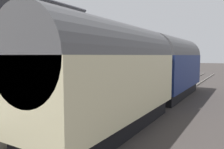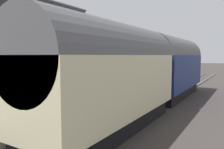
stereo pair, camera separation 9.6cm
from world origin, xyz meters
TOP-DOWN VIEW (x-y plane):
  - ground_plane at (0.00, 0.00)m, footprint 160.00×160.00m
  - platform at (0.00, 3.69)m, footprint 32.00×5.38m
  - platform_edge_coping at (0.00, 1.18)m, footprint 32.00×0.36m
  - rail_near at (0.00, -1.62)m, footprint 52.00×0.08m
  - rail_far at (0.00, -0.18)m, footprint 52.00×0.08m
  - train at (-0.00, -0.90)m, footprint 16.98×2.73m
  - station_building at (-4.59, 4.22)m, footprint 6.20×3.62m
  - bench_by_lamp at (2.12, 2.98)m, footprint 1.41×0.45m
  - bench_mid_platform at (7.85, 3.00)m, footprint 1.41×0.48m
  - bench_platform_end at (11.01, 2.92)m, footprint 1.41×0.47m
  - planter_under_sign at (10.08, 4.37)m, footprint 0.35×0.35m
  - planter_bench_right at (8.95, 2.12)m, footprint 0.55×0.55m
  - planter_by_door at (4.90, 3.13)m, footprint 0.76×0.32m
  - planter_edge_far at (7.50, 1.72)m, footprint 0.61×0.61m
  - lamp_post_platform at (3.91, 1.63)m, footprint 0.32×0.50m
  - station_sign_board at (6.33, 1.92)m, footprint 0.96×0.06m
  - tree_distant at (11.57, 15.43)m, footprint 3.20×3.14m
  - tree_behind_building at (4.42, 13.05)m, footprint 3.55×3.20m

SIDE VIEW (x-z plane):
  - ground_plane at x=0.00m, z-range 0.00..0.00m
  - rail_near at x=0.00m, z-range 0.00..0.14m
  - rail_far at x=0.00m, z-range 0.00..0.14m
  - platform at x=0.00m, z-range 0.00..0.81m
  - platform_edge_coping at x=0.00m, z-range 0.81..0.82m
  - planter_by_door at x=4.90m, z-range 0.79..1.37m
  - planter_under_sign at x=10.08m, z-range 0.81..1.48m
  - planter_bench_right at x=8.95m, z-range 0.81..1.56m
  - bench_by_lamp at x=2.12m, z-range 0.84..1.72m
  - bench_mid_platform at x=7.85m, z-range 0.84..1.72m
  - bench_platform_end at x=11.01m, z-range 0.84..1.72m
  - planter_edge_far at x=7.50m, z-range 0.85..1.83m
  - station_sign_board at x=6.33m, z-range 1.21..2.78m
  - train at x=0.00m, z-range 0.05..4.38m
  - station_building at x=-4.59m, z-range -0.53..5.54m
  - lamp_post_platform at x=3.91m, z-range 1.57..5.51m
  - tree_behind_building at x=4.42m, z-range 0.99..6.86m
  - tree_distant at x=11.57m, z-range 1.07..7.08m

